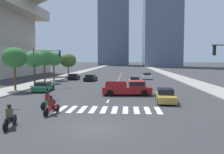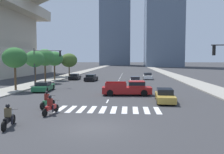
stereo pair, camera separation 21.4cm
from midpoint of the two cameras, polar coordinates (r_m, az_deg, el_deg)
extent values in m
plane|color=#333335|center=(14.66, -4.15, -12.24)|extent=(800.00, 800.00, 0.00)
cube|color=gray|center=(45.61, 19.12, -1.16)|extent=(4.00, 260.00, 0.15)
cube|color=gray|center=(46.85, -15.49, -0.94)|extent=(4.00, 260.00, 0.15)
cube|color=silver|center=(20.67, -14.49, -7.49)|extent=(0.45, 2.82, 0.01)
cube|color=silver|center=(20.41, -12.08, -7.60)|extent=(0.45, 2.82, 0.01)
cube|color=silver|center=(20.17, -9.60, -7.71)|extent=(0.45, 2.82, 0.01)
cube|color=silver|center=(19.98, -7.07, -7.80)|extent=(0.45, 2.82, 0.01)
cube|color=silver|center=(19.82, -4.50, -7.87)|extent=(0.45, 2.82, 0.01)
cube|color=silver|center=(19.71, -1.89, -7.93)|extent=(0.45, 2.82, 0.01)
cube|color=silver|center=(19.63, 0.75, -7.98)|extent=(0.45, 2.82, 0.01)
cube|color=silver|center=(19.60, 3.40, -8.01)|extent=(0.45, 2.82, 0.01)
cube|color=silver|center=(19.61, 6.06, -8.02)|extent=(0.45, 2.82, 0.01)
cube|color=silver|center=(19.66, 8.71, -8.01)|extent=(0.45, 2.82, 0.01)
cube|color=silver|center=(19.75, 11.34, -7.99)|extent=(0.45, 2.82, 0.01)
cube|color=silver|center=(23.62, -0.84, -5.90)|extent=(0.14, 2.00, 0.01)
cube|color=silver|center=(27.55, -0.09, -4.45)|extent=(0.14, 2.00, 0.01)
cube|color=silver|center=(31.50, 0.47, -3.36)|extent=(0.14, 2.00, 0.01)
cube|color=silver|center=(35.46, 0.90, -2.51)|extent=(0.14, 2.00, 0.01)
cube|color=silver|center=(39.43, 1.25, -1.83)|extent=(0.14, 2.00, 0.01)
cube|color=silver|center=(43.40, 1.53, -1.28)|extent=(0.14, 2.00, 0.01)
cube|color=silver|center=(47.38, 1.76, -0.82)|extent=(0.14, 2.00, 0.01)
cube|color=silver|center=(51.37, 1.96, -0.43)|extent=(0.14, 2.00, 0.01)
cube|color=silver|center=(55.35, 2.13, -0.10)|extent=(0.14, 2.00, 0.01)
cube|color=silver|center=(59.34, 2.28, 0.19)|extent=(0.14, 2.00, 0.01)
cube|color=silver|center=(63.33, 2.40, 0.44)|extent=(0.14, 2.00, 0.01)
cube|color=silver|center=(67.32, 2.52, 0.66)|extent=(0.14, 2.00, 0.01)
cube|color=silver|center=(71.31, 2.62, 0.86)|extent=(0.14, 2.00, 0.01)
cylinder|color=black|center=(19.28, -13.12, -7.42)|extent=(0.24, 0.61, 0.60)
cylinder|color=black|center=(17.90, -15.72, -8.37)|extent=(0.24, 0.61, 0.60)
cube|color=maroon|center=(18.54, -14.38, -7.21)|extent=(0.49, 1.33, 0.32)
cylinder|color=#B2B2B7|center=(19.14, -13.28, -6.59)|extent=(0.12, 0.32, 0.67)
cylinder|color=black|center=(19.12, -13.22, -5.47)|extent=(0.69, 0.18, 0.04)
cube|color=maroon|center=(18.37, -14.56, -5.94)|extent=(0.40, 0.31, 0.55)
sphere|color=black|center=(18.31, -14.59, -4.69)|extent=(0.26, 0.26, 0.26)
cylinder|color=black|center=(18.64, -14.86, -7.31)|extent=(0.14, 0.14, 0.55)
cylinder|color=black|center=(18.46, -13.89, -7.41)|extent=(0.14, 0.14, 0.55)
cylinder|color=black|center=(16.65, -22.61, -9.48)|extent=(0.22, 0.61, 0.60)
cylinder|color=black|center=(15.14, -24.50, -10.89)|extent=(0.22, 0.61, 0.60)
cube|color=black|center=(15.84, -23.53, -9.38)|extent=(0.43, 1.33, 0.32)
cylinder|color=#B2B2B7|center=(16.49, -22.74, -8.55)|extent=(0.11, 0.32, 0.67)
cylinder|color=black|center=(16.46, -22.73, -7.25)|extent=(0.70, 0.15, 0.04)
cube|color=brown|center=(15.65, -23.69, -7.92)|extent=(0.39, 0.30, 0.55)
sphere|color=black|center=(15.58, -23.74, -6.46)|extent=(0.26, 0.26, 0.26)
cylinder|color=black|center=(15.91, -24.15, -9.53)|extent=(0.14, 0.14, 0.55)
cylinder|color=black|center=(15.80, -22.90, -9.59)|extent=(0.14, 0.14, 0.55)
cylinder|color=black|center=(21.70, -14.02, -6.14)|extent=(0.27, 0.61, 0.60)
cylinder|color=black|center=(20.49, -16.31, -6.79)|extent=(0.27, 0.61, 0.60)
cube|color=#1E6038|center=(21.05, -15.14, -5.87)|extent=(0.51, 1.21, 0.32)
cylinder|color=#B2B2B7|center=(21.56, -14.18, -5.39)|extent=(0.14, 0.32, 0.67)
cylinder|color=black|center=(21.55, -14.13, -4.40)|extent=(0.69, 0.21, 0.04)
cube|color=maroon|center=(20.90, -15.32, -4.73)|extent=(0.41, 0.32, 0.55)
sphere|color=black|center=(20.84, -15.34, -3.63)|extent=(0.26, 0.26, 0.26)
cylinder|color=black|center=(21.16, -15.55, -5.96)|extent=(0.15, 0.15, 0.55)
cylinder|color=black|center=(20.96, -14.73, -6.04)|extent=(0.15, 0.15, 0.55)
cube|color=maroon|center=(27.61, 3.84, -3.20)|extent=(5.82, 2.22, 0.75)
cube|color=maroon|center=(27.60, 6.22, -1.70)|extent=(1.92, 1.87, 0.70)
cube|color=black|center=(27.59, 6.22, -1.53)|extent=(1.94, 1.91, 0.39)
cube|color=maroon|center=(28.44, 1.23, -1.66)|extent=(2.41, 0.20, 0.55)
cube|color=maroon|center=(26.59, 1.21, -2.07)|extent=(2.41, 0.20, 0.55)
cube|color=maroon|center=(27.55, -1.29, -1.85)|extent=(0.17, 1.87, 0.55)
cylinder|color=black|center=(28.64, 7.67, -3.39)|extent=(0.77, 0.30, 0.76)
cylinder|color=black|center=(26.93, 8.06, -3.88)|extent=(0.77, 0.30, 0.76)
cylinder|color=black|center=(28.49, -0.16, -3.40)|extent=(0.77, 0.30, 0.76)
cylinder|color=black|center=(26.77, -0.27, -3.89)|extent=(0.77, 0.30, 0.76)
cube|color=black|center=(46.11, -4.97, -0.37)|extent=(2.22, 4.41, 0.65)
cube|color=black|center=(45.86, -5.05, 0.33)|extent=(1.78, 2.06, 0.51)
cylinder|color=black|center=(47.72, -5.48, -0.42)|extent=(0.28, 0.66, 0.64)
cylinder|color=black|center=(47.32, -3.56, -0.45)|extent=(0.28, 0.66, 0.64)
cylinder|color=black|center=(44.95, -6.45, -0.71)|extent=(0.28, 0.66, 0.64)
cylinder|color=black|center=(44.52, -4.43, -0.74)|extent=(0.28, 0.66, 0.64)
cube|color=silver|center=(50.99, 8.80, 0.03)|extent=(1.99, 4.60, 0.66)
cube|color=black|center=(51.18, 8.79, 0.71)|extent=(1.68, 2.10, 0.53)
cylinder|color=black|center=(49.51, 9.83, -0.30)|extent=(0.24, 0.65, 0.64)
cylinder|color=black|center=(49.43, 7.91, -0.28)|extent=(0.24, 0.65, 0.64)
cylinder|color=black|center=(52.58, 9.62, -0.03)|extent=(0.24, 0.65, 0.64)
cylinder|color=black|center=(52.51, 7.82, -0.02)|extent=(0.24, 0.65, 0.64)
cube|color=#1E6038|center=(32.57, -16.11, -2.47)|extent=(2.11, 4.67, 0.59)
cube|color=black|center=(32.29, -16.24, -1.58)|extent=(1.74, 2.15, 0.47)
cylinder|color=black|center=(34.30, -16.68, -2.38)|extent=(0.26, 0.65, 0.64)
cylinder|color=black|center=(33.84, -13.99, -2.42)|extent=(0.26, 0.65, 0.64)
cylinder|color=black|center=(31.37, -18.38, -3.02)|extent=(0.26, 0.65, 0.64)
cylinder|color=black|center=(30.87, -15.46, -3.07)|extent=(0.26, 0.65, 0.64)
cube|color=black|center=(49.95, -8.96, -0.10)|extent=(1.96, 4.57, 0.57)
cube|color=black|center=(49.69, -9.02, 0.50)|extent=(1.66, 2.08, 0.52)
cylinder|color=black|center=(51.62, -9.51, -0.11)|extent=(0.24, 0.65, 0.64)
cylinder|color=black|center=(51.31, -7.72, -0.12)|extent=(0.24, 0.65, 0.64)
cylinder|color=black|center=(48.63, -10.26, -0.38)|extent=(0.24, 0.65, 0.64)
cylinder|color=black|center=(48.29, -8.36, -0.39)|extent=(0.24, 0.65, 0.64)
cube|color=#B28E38|center=(23.81, 13.01, -4.82)|extent=(1.98, 4.78, 0.60)
cube|color=black|center=(23.96, 12.98, -3.41)|extent=(1.62, 2.19, 0.52)
cylinder|color=black|center=(22.36, 15.36, -5.80)|extent=(0.26, 0.65, 0.64)
cylinder|color=black|center=(22.20, 11.41, -5.81)|extent=(0.26, 0.65, 0.64)
cylinder|color=black|center=(25.48, 14.40, -4.57)|extent=(0.26, 0.65, 0.64)
cylinder|color=black|center=(25.34, 10.94, -4.56)|extent=(0.26, 0.65, 0.64)
cube|color=silver|center=(39.78, 5.80, -1.12)|extent=(1.72, 4.45, 0.63)
cube|color=black|center=(39.96, 5.80, -0.26)|extent=(1.51, 2.00, 0.53)
cylinder|color=black|center=(38.33, 7.01, -1.56)|extent=(0.22, 0.64, 0.64)
cylinder|color=black|center=(38.28, 4.73, -1.55)|extent=(0.22, 0.64, 0.64)
cylinder|color=black|center=(41.33, 6.79, -1.14)|extent=(0.22, 0.64, 0.64)
cylinder|color=black|center=(41.28, 4.68, -1.13)|extent=(0.22, 0.64, 0.64)
cube|color=black|center=(22.39, 23.84, 5.99)|extent=(0.20, 0.28, 0.90)
sphere|color=red|center=(22.40, 23.86, 6.76)|extent=(0.18, 0.18, 0.18)
sphere|color=orange|center=(22.39, 23.84, 5.99)|extent=(0.18, 0.18, 0.18)
sphere|color=green|center=(22.38, 23.82, 5.23)|extent=(0.18, 0.18, 0.18)
cylinder|color=#333335|center=(38.23, -18.24, 2.35)|extent=(0.14, 0.14, 5.81)
cylinder|color=#333335|center=(37.46, -15.23, 6.21)|extent=(4.36, 0.10, 0.10)
cube|color=black|center=(36.85, -12.37, 5.59)|extent=(0.20, 0.28, 0.90)
sphere|color=red|center=(36.86, -12.38, 6.06)|extent=(0.18, 0.18, 0.18)
sphere|color=orange|center=(36.85, -12.37, 5.59)|extent=(0.18, 0.18, 0.18)
sphere|color=green|center=(36.84, -12.36, 5.13)|extent=(0.18, 0.18, 0.18)
cube|color=#19662D|center=(38.23, -18.25, 2.49)|extent=(0.60, 0.04, 0.18)
cylinder|color=#4C3823|center=(33.60, -22.32, -0.36)|extent=(0.28, 0.28, 3.02)
ellipsoid|color=#2D662D|center=(33.51, -22.45, 4.39)|extent=(3.19, 3.19, 2.71)
cylinder|color=#4C3823|center=(39.51, -18.09, 0.31)|extent=(0.28, 0.28, 2.92)
ellipsoid|color=#387538|center=(39.43, -18.18, 4.21)|extent=(3.09, 3.09, 2.63)
cylinder|color=#4C3823|center=(43.76, -15.82, 0.78)|extent=(0.28, 0.28, 3.01)
ellipsoid|color=#387538|center=(43.69, -15.90, 4.59)|extent=(3.52, 3.52, 2.99)
cylinder|color=#4C3823|center=(48.75, -13.69, 1.08)|extent=(0.28, 0.28, 2.89)
ellipsoid|color=#387538|center=(48.68, -13.74, 4.38)|extent=(3.41, 3.41, 2.90)
cylinder|color=#4C3823|center=(59.75, -10.29, 1.38)|extent=(0.28, 0.28, 2.26)
ellipsoid|color=#426028|center=(59.68, -10.33, 4.03)|extent=(4.07, 4.07, 3.46)
cube|color=slate|center=(186.05, 0.91, 13.92)|extent=(22.78, 23.11, 71.15)
camera|label=1|loc=(0.11, -89.79, 0.02)|focal=37.51mm
camera|label=2|loc=(0.11, 90.21, -0.02)|focal=37.51mm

